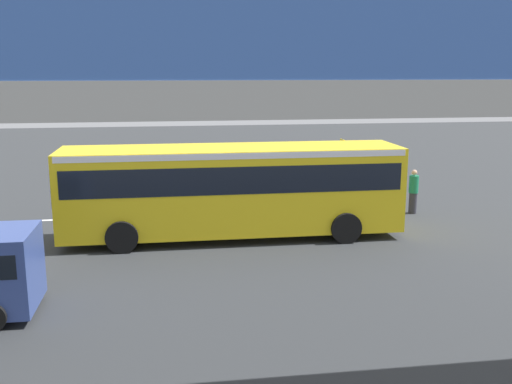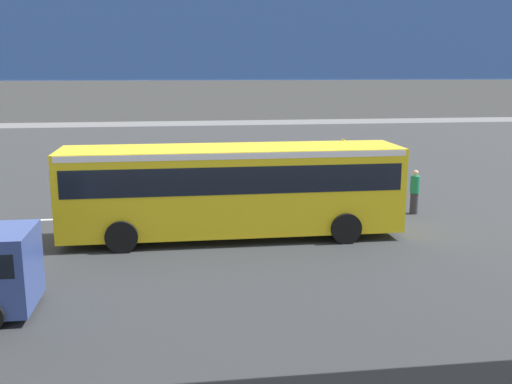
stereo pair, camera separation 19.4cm
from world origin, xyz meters
The scene contains 9 objects.
ground centered at (0.00, 0.00, 0.00)m, with size 80.00×80.00×0.00m, color #2D3033.
city_bus centered at (-0.65, 0.72, 1.88)m, with size 11.54×2.85×3.15m.
pedestrian centered at (-8.24, -1.60, 0.89)m, with size 0.38×0.38×1.79m.
traffic_sign centered at (-5.86, -3.71, 1.89)m, with size 0.08×0.60×2.80m.
lane_dash_leftmost centered at (-6.00, -2.59, 0.00)m, with size 2.00×0.20×0.01m, color silver.
lane_dash_left centered at (-2.00, -2.59, 0.00)m, with size 2.00×0.20×0.01m, color silver.
lane_dash_centre centered at (2.00, -2.59, 0.00)m, with size 2.00×0.20×0.01m, color silver.
lane_dash_right centered at (6.00, -2.59, 0.00)m, with size 2.00×0.20×0.01m, color silver.
pedestrian_overpass centered at (0.00, 11.58, 4.95)m, with size 26.36×2.60×6.71m.
Camera 2 is at (1.22, 20.28, 5.76)m, focal length 40.99 mm.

